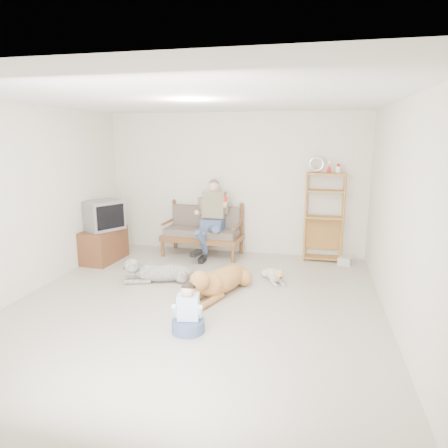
% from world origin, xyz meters
% --- Properties ---
extents(floor, '(5.50, 5.50, 0.00)m').
position_xyz_m(floor, '(0.00, 0.00, 0.00)').
color(floor, beige).
rests_on(floor, ground).
extents(ceiling, '(5.50, 5.50, 0.00)m').
position_xyz_m(ceiling, '(0.00, 0.00, 2.70)').
color(ceiling, white).
rests_on(ceiling, ground).
extents(wall_back, '(5.00, 0.00, 5.00)m').
position_xyz_m(wall_back, '(0.00, 2.75, 1.35)').
color(wall_back, beige).
rests_on(wall_back, ground).
extents(wall_front, '(5.00, 0.00, 5.00)m').
position_xyz_m(wall_front, '(0.00, -2.75, 1.35)').
color(wall_front, beige).
rests_on(wall_front, ground).
extents(wall_left, '(0.00, 5.50, 5.50)m').
position_xyz_m(wall_left, '(-2.50, 0.00, 1.35)').
color(wall_left, beige).
rests_on(wall_left, ground).
extents(wall_right, '(0.00, 5.50, 5.50)m').
position_xyz_m(wall_right, '(2.50, 0.00, 1.35)').
color(wall_right, beige).
rests_on(wall_right, ground).
extents(loveseat, '(1.54, 0.80, 0.95)m').
position_xyz_m(loveseat, '(-0.55, 2.42, 0.49)').
color(loveseat, brown).
rests_on(loveseat, ground).
extents(man, '(0.56, 0.80, 1.29)m').
position_xyz_m(man, '(-0.35, 2.19, 0.67)').
color(man, '#475F82').
rests_on(man, loveseat).
extents(etagere, '(0.72, 0.32, 1.91)m').
position_xyz_m(etagere, '(1.71, 2.55, 0.83)').
color(etagere, '#AC7036').
rests_on(etagere, ground).
extents(book_stack, '(0.25, 0.21, 0.14)m').
position_xyz_m(book_stack, '(2.10, 2.32, 0.07)').
color(book_stack, silver).
rests_on(book_stack, ground).
extents(tv_stand, '(0.57, 0.93, 0.60)m').
position_xyz_m(tv_stand, '(-2.23, 1.61, 0.30)').
color(tv_stand, brown).
rests_on(tv_stand, ground).
extents(crt_tv, '(0.76, 0.80, 0.53)m').
position_xyz_m(crt_tv, '(-2.19, 1.61, 0.86)').
color(crt_tv, slate).
rests_on(crt_tv, tv_stand).
extents(wall_outlet, '(0.12, 0.02, 0.08)m').
position_xyz_m(wall_outlet, '(-1.25, 2.73, 0.30)').
color(wall_outlet, white).
rests_on(wall_outlet, ground).
extents(golden_retriever, '(0.76, 1.56, 0.49)m').
position_xyz_m(golden_retriever, '(0.22, 0.54, 0.20)').
color(golden_retriever, '#BA7640').
rests_on(golden_retriever, ground).
extents(shaggy_dog, '(1.26, 0.58, 0.39)m').
position_xyz_m(shaggy_dog, '(-0.86, 0.81, 0.16)').
color(shaggy_dog, silver).
rests_on(shaggy_dog, ground).
extents(terrier, '(0.40, 0.62, 0.26)m').
position_xyz_m(terrier, '(0.96, 1.21, 0.11)').
color(terrier, silver).
rests_on(terrier, ground).
extents(child, '(0.39, 0.39, 0.62)m').
position_xyz_m(child, '(0.13, -0.67, 0.22)').
color(child, '#475F82').
rests_on(child, ground).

